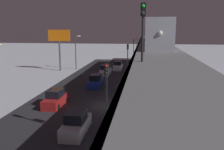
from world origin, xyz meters
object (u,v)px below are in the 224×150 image
(traffic_light_far, at_px, (134,47))
(sedan_silver, at_px, (76,124))
(rail_signal, at_px, (143,22))
(sedan_blue, at_px, (95,82))
(sedan_white, at_px, (118,66))
(traffic_light_distant, at_px, (137,42))
(traffic_light_mid, at_px, (128,57))
(sedan_red, at_px, (56,99))
(traffic_light_near, at_px, (107,91))
(commercial_billboard, at_px, (59,39))
(sedan_white_2, at_px, (106,71))
(subway_train, at_px, (153,32))

(traffic_light_far, bearing_deg, sedan_silver, 86.52)
(rail_signal, height_order, sedan_blue, rail_signal)
(rail_signal, bearing_deg, sedan_white, -81.11)
(rail_signal, height_order, traffic_light_distant, rail_signal)
(rail_signal, relative_size, traffic_light_distant, 0.62)
(sedan_blue, xyz_separation_m, traffic_light_far, (-4.70, -30.41, 3.40))
(sedan_white, height_order, traffic_light_mid, traffic_light_mid)
(traffic_light_distant, bearing_deg, sedan_white, 85.67)
(sedan_red, distance_m, sedan_blue, 10.55)
(rail_signal, xyz_separation_m, sedan_blue, (7.47, -19.80, -8.74))
(traffic_light_far, xyz_separation_m, traffic_light_distant, (0.00, -24.32, 0.00))
(sedan_blue, height_order, traffic_light_distant, traffic_light_distant)
(rail_signal, distance_m, traffic_light_mid, 26.59)
(traffic_light_near, xyz_separation_m, traffic_light_distant, (0.00, -72.96, 0.00))
(rail_signal, height_order, traffic_light_far, rail_signal)
(sedan_blue, xyz_separation_m, traffic_light_mid, (-4.70, -6.09, 3.40))
(traffic_light_mid, height_order, traffic_light_far, same)
(sedan_silver, bearing_deg, rail_signal, -23.75)
(sedan_blue, relative_size, commercial_billboard, 0.53)
(sedan_white_2, bearing_deg, traffic_light_distant, 83.98)
(sedan_white, distance_m, traffic_light_far, 14.64)
(sedan_white, height_order, commercial_billboard, commercial_billboard)
(sedan_white_2, relative_size, traffic_light_near, 0.68)
(sedan_white_2, bearing_deg, sedan_white, 74.03)
(sedan_white, xyz_separation_m, traffic_light_distant, (-2.90, -38.26, 3.40))
(subway_train, height_order, sedan_red, subway_train)
(sedan_silver, xyz_separation_m, traffic_light_mid, (-2.90, -23.40, 3.40))
(subway_train, distance_m, rail_signal, 25.40)
(sedan_red, relative_size, sedan_blue, 1.00)
(sedan_silver, bearing_deg, sedan_white, 90.00)
(rail_signal, distance_m, commercial_billboard, 38.00)
(sedan_blue, relative_size, sedan_white_2, 1.08)
(sedan_silver, bearing_deg, sedan_white_2, 93.75)
(sedan_silver, bearing_deg, subway_train, 72.26)
(sedan_red, bearing_deg, traffic_light_distant, -96.59)
(sedan_red, relative_size, sedan_white_2, 1.08)
(traffic_light_mid, bearing_deg, sedan_white, -74.39)
(sedan_blue, distance_m, sedan_white_2, 10.19)
(sedan_red, height_order, traffic_light_far, traffic_light_far)
(rail_signal, relative_size, sedan_blue, 0.85)
(subway_train, bearing_deg, traffic_light_near, 79.50)
(traffic_light_mid, bearing_deg, sedan_silver, 82.94)
(sedan_blue, bearing_deg, subway_train, 31.27)
(sedan_red, xyz_separation_m, sedan_blue, (-2.80, -10.17, 0.01))
(traffic_light_far, bearing_deg, sedan_white_2, 76.92)
(sedan_white_2, distance_m, commercial_billboard, 12.68)
(sedan_white, bearing_deg, commercial_billboard, -166.51)
(sedan_silver, height_order, commercial_billboard, commercial_billboard)
(sedan_blue, relative_size, traffic_light_distant, 0.73)
(sedan_red, xyz_separation_m, traffic_light_distant, (-7.50, -64.91, 3.41))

